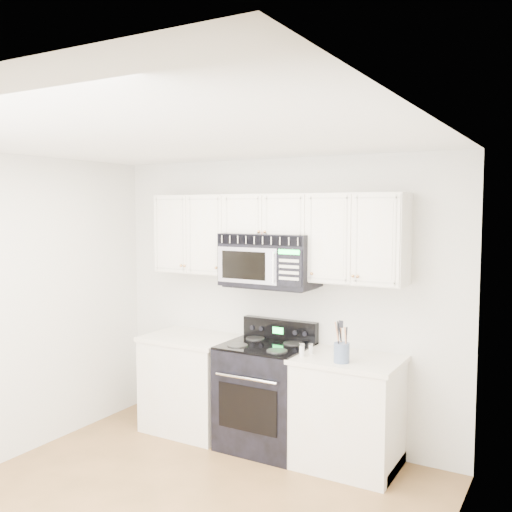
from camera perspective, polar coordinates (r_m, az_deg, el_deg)
The scene contains 9 objects.
room at distance 3.89m, azimuth -9.62°, elevation -7.79°, with size 3.51×3.51×2.61m.
base_cabinet_left at distance 5.69m, azimuth -6.47°, elevation -12.80°, with size 0.86×0.65×0.92m.
base_cabinet_right at distance 4.97m, azimuth 9.17°, elevation -15.50°, with size 0.86×0.65×0.92m.
range at distance 5.25m, azimuth 0.99°, elevation -13.63°, with size 0.75×0.68×1.12m.
upper_cabinets at distance 5.13m, azimuth 1.58°, elevation 2.44°, with size 2.44×0.37×0.75m.
microwave at distance 5.09m, azimuth 1.40°, elevation -0.37°, with size 0.85×0.48×0.47m.
utensil_crock at distance 4.64m, azimuth 8.56°, elevation -9.44°, with size 0.13×0.13×0.33m.
shaker_salt at distance 4.79m, azimuth 4.60°, elevation -9.34°, with size 0.05×0.05×0.11m.
shaker_pepper at distance 4.89m, azimuth 5.50°, elevation -9.17°, with size 0.04×0.04×0.09m.
Camera 1 is at (2.42, -2.93, 2.14)m, focal length 40.00 mm.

